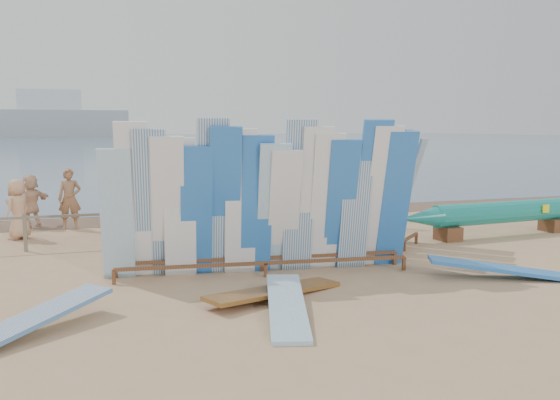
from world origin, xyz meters
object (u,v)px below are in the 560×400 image
object	(u,v)px
flat_board_c	(275,297)
main_surfboard_rack	(264,205)
beach_chair_right	(259,222)
beachgoer_5	(233,190)
beachgoer_11	(31,201)
beachgoer_7	(319,196)
beachgoer_10	(370,189)
stroller	(280,219)
beachgoer_4	(137,203)
flat_board_e	(27,336)
beachgoer_3	(146,199)
beach_chair_left	(239,224)
beachgoer_8	(363,191)
beachgoer_9	(380,189)
beachgoer_0	(18,209)
beachgoer_1	(70,199)
beachgoer_6	(242,206)
beachgoer_2	(130,208)
side_surfboard_rack	(396,196)
flat_board_d	(500,278)
vendor_table	(345,234)
beachgoer_extra_0	(373,190)
outrigger_canoe	(503,214)

from	to	relation	value
flat_board_c	main_surfboard_rack	bearing A→B (deg)	-34.10
beach_chair_right	beachgoer_5	size ratio (longest dim) A/B	0.44
beachgoer_11	beachgoer_7	world-z (taller)	beachgoer_7
main_surfboard_rack	beachgoer_11	size ratio (longest dim) A/B	3.98
main_surfboard_rack	beachgoer_10	size ratio (longest dim) A/B	3.30
beach_chair_right	stroller	xyz separation A→B (m)	(0.46, -0.48, 0.14)
beachgoer_4	flat_board_e	bearing A→B (deg)	-80.59
beachgoer_3	beach_chair_left	bearing A→B (deg)	0.08
beachgoer_8	beachgoer_5	bearing A→B (deg)	149.68
beachgoer_9	beachgoer_11	size ratio (longest dim) A/B	1.13
beachgoer_0	beachgoer_7	size ratio (longest dim) A/B	1.00
beachgoer_1	flat_board_e	bearing A→B (deg)	-88.22
beachgoer_6	beachgoer_0	size ratio (longest dim) A/B	0.98
beach_chair_left	beachgoer_1	bearing A→B (deg)	159.35
beachgoer_6	beachgoer_3	bearing A→B (deg)	22.80
beach_chair_right	beachgoer_7	size ratio (longest dim) A/B	0.53
beachgoer_5	beachgoer_10	world-z (taller)	beachgoer_10
beachgoer_9	flat_board_c	bearing A→B (deg)	165.45
beachgoer_2	beachgoer_3	distance (m)	1.11
flat_board_e	side_surfboard_rack	bearing A→B (deg)	73.17
flat_board_d	stroller	world-z (taller)	stroller
beachgoer_11	beachgoer_4	distance (m)	3.36
flat_board_d	beachgoer_6	bearing A→B (deg)	53.00
beach_chair_left	beachgoer_2	xyz separation A→B (m)	(-2.89, 0.33, 0.54)
vendor_table	beachgoer_7	xyz separation A→B (m)	(1.07, 4.28, 0.38)
beachgoer_7	side_surfboard_rack	bearing A→B (deg)	60.70
flat_board_c	beach_chair_left	bearing A→B (deg)	-32.62
flat_board_d	flat_board_c	bearing A→B (deg)	111.31
beachgoer_6	beachgoer_1	distance (m)	5.03
flat_board_e	beachgoer_10	distance (m)	12.53
beachgoer_6	beachgoer_9	world-z (taller)	beachgoer_9
beach_chair_left	beachgoer_2	size ratio (longest dim) A/B	0.52
beachgoer_6	beachgoer_11	size ratio (longest dim) A/B	0.99
beach_chair_left	beachgoer_extra_0	size ratio (longest dim) A/B	0.45
side_surfboard_rack	beachgoer_9	world-z (taller)	side_surfboard_rack
vendor_table	beachgoer_6	size ratio (longest dim) A/B	0.79
side_surfboard_rack	beachgoer_2	world-z (taller)	side_surfboard_rack
vendor_table	flat_board_e	bearing A→B (deg)	-154.26
beachgoer_6	beachgoer_5	bearing A→B (deg)	-41.21
main_surfboard_rack	beachgoer_4	distance (m)	5.93
side_surfboard_rack	beachgoer_1	distance (m)	9.20
side_surfboard_rack	beach_chair_right	size ratio (longest dim) A/B	3.47
outrigger_canoe	beachgoer_3	xyz separation A→B (m)	(-8.96, 4.02, 0.28)
beachgoer_6	beachgoer_10	xyz separation A→B (m)	(4.57, 1.47, 0.17)
beachgoer_1	beachgoer_5	bearing A→B (deg)	7.49
beach_chair_left	flat_board_e	bearing A→B (deg)	-120.57
flat_board_e	beach_chair_right	size ratio (longest dim) A/B	3.28
flat_board_d	beachgoer_11	distance (m)	12.86
beachgoer_11	side_surfboard_rack	bearing A→B (deg)	99.77
beachgoer_5	beachgoer_7	bearing A→B (deg)	-167.94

